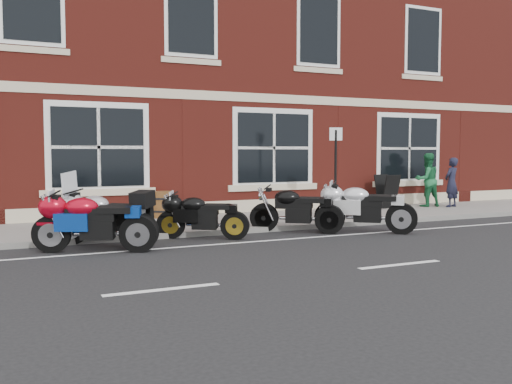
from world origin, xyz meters
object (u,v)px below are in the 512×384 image
parking_sign (336,166)px  moto_naked_black (295,208)px  moto_sport_silver (363,207)px  pedestrian_right (427,180)px  a_board_sign (387,191)px  barrel_planter (162,204)px  moto_sport_red (93,221)px  moto_touring_silver (104,216)px  pedestrian_left (452,182)px  moto_sport_black (201,215)px

parking_sign → moto_naked_black: bearing=-125.3°
moto_sport_silver → pedestrian_right: 5.87m
a_board_sign → barrel_planter: size_ratio=1.50×
moto_sport_red → moto_sport_silver: size_ratio=1.16×
moto_touring_silver → barrel_planter: size_ratio=2.51×
moto_naked_black → parking_sign: bearing=-18.3°
moto_touring_silver → pedestrian_left: size_ratio=1.12×
pedestrian_left → parking_sign: bearing=-5.6°
pedestrian_right → parking_sign: size_ratio=0.72×
moto_touring_silver → pedestrian_left: bearing=-36.5°
pedestrian_left → parking_sign: parking_sign is taller
moto_touring_silver → pedestrian_right: pedestrian_right is taller
moto_sport_black → a_board_sign: 7.61m
pedestrian_right → barrel_planter: (-8.46, 0.66, -0.50)m
moto_sport_red → moto_sport_black: bearing=-50.0°
moto_sport_red → pedestrian_left: size_ratio=1.38×
barrel_planter → parking_sign: bearing=-27.3°
moto_sport_red → pedestrian_right: bearing=-49.4°
a_board_sign → barrel_planter: bearing=166.6°
moto_touring_silver → a_board_sign: moto_touring_silver is taller
pedestrian_left → barrel_planter: size_ratio=2.24×
moto_touring_silver → a_board_sign: (9.11, 2.81, 0.04)m
moto_touring_silver → pedestrian_right: size_ratio=1.02×
moto_sport_silver → pedestrian_left: bearing=-21.0°
moto_sport_black → a_board_sign: size_ratio=1.68×
moto_sport_black → moto_sport_silver: size_ratio=0.95×
moto_touring_silver → barrel_planter: moto_touring_silver is taller
parking_sign → pedestrian_right: bearing=40.6°
moto_sport_silver → moto_sport_black: bearing=120.8°
moto_sport_silver → pedestrian_left: pedestrian_left is taller
moto_touring_silver → parking_sign: size_ratio=0.74×
pedestrian_left → pedestrian_right: size_ratio=0.91×
parking_sign → barrel_planter: bearing=175.1°
parking_sign → moto_touring_silver: bearing=-146.5°
moto_sport_black → a_board_sign: a_board_sign is taller
parking_sign → moto_sport_silver: bearing=-81.4°
moto_sport_red → moto_naked_black: bearing=-57.9°
pedestrian_left → pedestrian_right: pedestrian_right is taller
barrel_planter → moto_sport_silver: bearing=-47.6°
pedestrian_right → a_board_sign: bearing=1.8°
moto_sport_red → parking_sign: size_ratio=0.91×
pedestrian_left → barrel_planter: bearing=-23.9°
pedestrian_left → parking_sign: 5.12m
moto_sport_silver → barrel_planter: size_ratio=2.66×
pedestrian_left → moto_sport_silver: bearing=10.7°
pedestrian_right → a_board_sign: pedestrian_right is taller
a_board_sign → moto_touring_silver: bearing=-172.2°
moto_sport_black → moto_naked_black: 2.27m
moto_sport_black → moto_sport_silver: 3.75m
moto_sport_silver → pedestrian_left: (5.45, 2.86, 0.30)m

